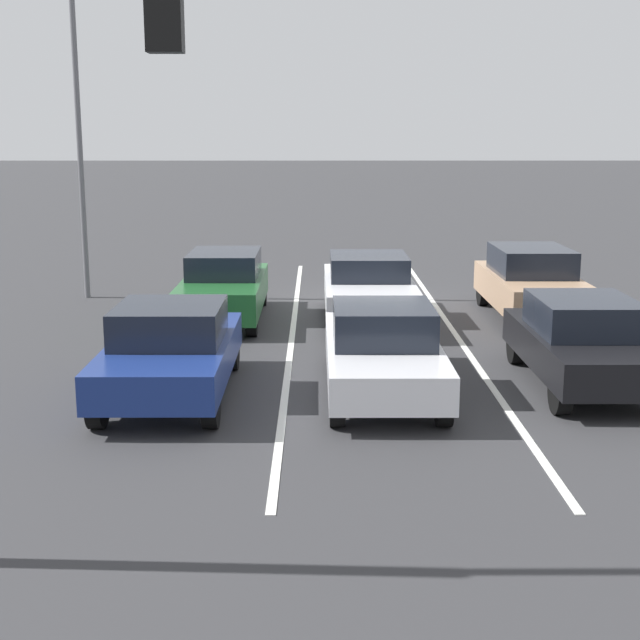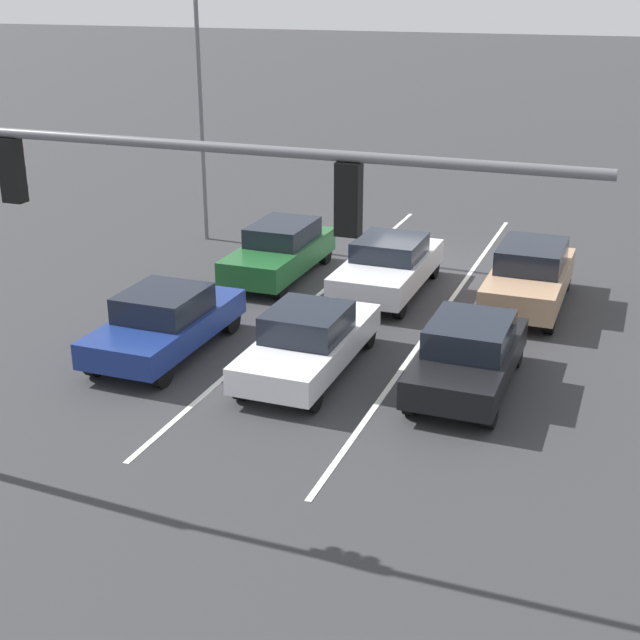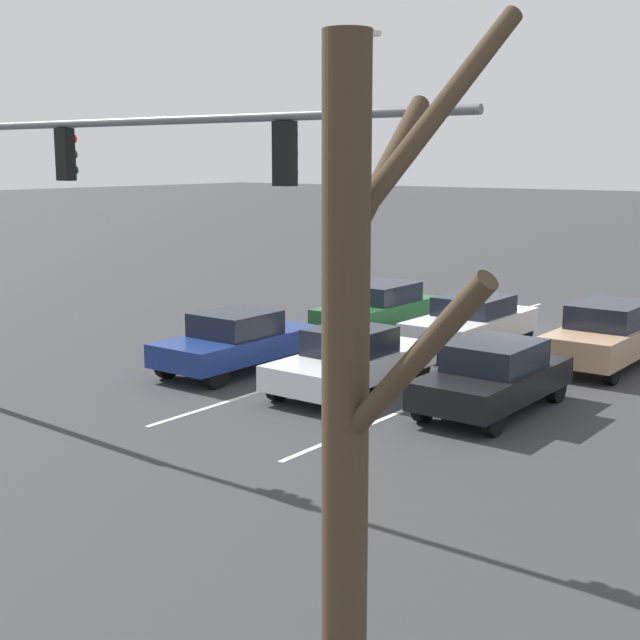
{
  "view_description": "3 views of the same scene",
  "coord_description": "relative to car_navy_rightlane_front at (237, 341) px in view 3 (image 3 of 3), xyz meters",
  "views": [
    {
      "loc": [
        1.2,
        22.03,
        4.12
      ],
      "look_at": [
        1.14,
        7.55,
        1.09
      ],
      "focal_mm": 50.0,
      "sensor_mm": 36.0,
      "label": 1
    },
    {
      "loc": [
        -6.28,
        24.41,
        7.92
      ],
      "look_at": [
        -0.6,
        9.39,
        1.75
      ],
      "focal_mm": 50.0,
      "sensor_mm": 36.0,
      "label": 2
    },
    {
      "loc": [
        -11.25,
        24.26,
        5.24
      ],
      "look_at": [
        0.49,
        8.84,
        1.7
      ],
      "focal_mm": 50.0,
      "sensor_mm": 36.0,
      "label": 3
    }
  ],
  "objects": [
    {
      "name": "bare_tree_near",
      "position": [
        -11.37,
        11.12,
        2.56
      ],
      "size": [
        1.55,
        1.85,
        6.32
      ],
      "color": "#423323",
      "rests_on": "ground_plane"
    },
    {
      "name": "street_lamp_right_shoulder",
      "position": [
        3.39,
        -8.78,
        4.58
      ],
      "size": [
        1.95,
        0.24,
        9.42
      ],
      "color": "slate",
      "rests_on": "ground_plane"
    },
    {
      "name": "car_black_leftlane_front",
      "position": [
        -6.73,
        -0.55,
        0.0
      ],
      "size": [
        1.8,
        4.2,
        1.48
      ],
      "color": "black",
      "rests_on": "ground_plane"
    },
    {
      "name": "car_navy_rightlane_front",
      "position": [
        0.0,
        0.0,
        0.0
      ],
      "size": [
        1.87,
        4.43,
        1.49
      ],
      "color": "navy",
      "rests_on": "ground_plane"
    },
    {
      "name": "car_silver_midlane_second",
      "position": [
        -3.48,
        -5.76,
        0.0
      ],
      "size": [
        1.93,
        4.61,
        1.49
      ],
      "color": "silver",
      "rests_on": "ground_plane"
    },
    {
      "name": "traffic_signal_gantry",
      "position": [
        -1.21,
        5.59,
        3.91
      ],
      "size": [
        12.14,
        0.37,
        6.22
      ],
      "color": "slate",
      "rests_on": "ground_plane"
    },
    {
      "name": "car_white_midlane_front",
      "position": [
        -3.38,
        -0.17,
        -0.05
      ],
      "size": [
        1.78,
        4.58,
        1.46
      ],
      "color": "silver",
      "rests_on": "ground_plane"
    },
    {
      "name": "ground_plane",
      "position": [
        -3.52,
        -8.28,
        -0.76
      ],
      "size": [
        240.0,
        240.0,
        0.0
      ],
      "primitive_type": "plane",
      "color": "#333335"
    },
    {
      "name": "lane_stripe_center_divider",
      "position": [
        -1.81,
        -4.84,
        -0.76
      ],
      "size": [
        0.12,
        18.88,
        0.01
      ],
      "primitive_type": "cube",
      "color": "silver",
      "rests_on": "ground_plane"
    },
    {
      "name": "car_tan_leftlane_second",
      "position": [
        -7.16,
        -6.03,
        0.07
      ],
      "size": [
        1.81,
        4.55,
        1.62
      ],
      "color": "tan",
      "rests_on": "ground_plane"
    },
    {
      "name": "lane_stripe_left_divider",
      "position": [
        -5.23,
        -4.84,
        -0.76
      ],
      "size": [
        0.12,
        18.88,
        0.01
      ],
      "primitive_type": "cube",
      "color": "silver",
      "rests_on": "ground_plane"
    },
    {
      "name": "car_darkgreen_rightlane_second",
      "position": [
        -0.23,
        -6.01,
        0.01
      ],
      "size": [
        1.75,
        4.5,
        1.52
      ],
      "color": "#1E5928",
      "rests_on": "ground_plane"
    }
  ]
}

